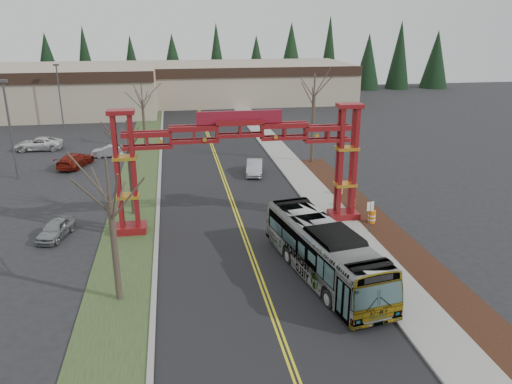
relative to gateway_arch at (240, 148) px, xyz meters
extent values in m
cube|color=black|center=(0.00, 7.00, -5.97)|extent=(12.00, 110.00, 0.02)
cube|color=yellow|center=(-0.12, 7.00, -5.96)|extent=(0.12, 100.00, 0.01)
cube|color=yellow|center=(0.12, 7.00, -5.96)|extent=(0.12, 100.00, 0.01)
cube|color=#969692|center=(6.15, 7.00, -5.91)|extent=(0.30, 110.00, 0.15)
cube|color=gray|center=(7.60, 7.00, -5.91)|extent=(2.60, 110.00, 0.14)
cube|color=black|center=(10.20, -8.00, -5.92)|extent=(2.60, 50.00, 0.12)
cube|color=#2D4321|center=(-8.00, 7.00, -5.94)|extent=(4.00, 110.00, 0.08)
cube|color=#969692|center=(-6.15, 7.00, -5.91)|extent=(0.30, 110.00, 0.15)
cube|color=maroon|center=(-8.00, 0.00, -5.68)|extent=(2.20, 1.60, 0.60)
cube|color=maroon|center=(-8.55, -0.35, -1.38)|extent=(0.28, 0.28, 8.00)
cube|color=maroon|center=(-7.45, -0.35, -1.38)|extent=(0.28, 0.28, 8.00)
cube|color=maroon|center=(-8.55, 0.35, -1.38)|extent=(0.28, 0.28, 8.00)
cube|color=maroon|center=(-7.45, 0.35, -1.38)|extent=(0.28, 0.28, 8.00)
cube|color=gold|center=(-8.00, 0.00, -3.18)|extent=(1.60, 1.10, 0.22)
cube|color=gold|center=(-8.00, 0.00, -0.38)|extent=(1.60, 1.10, 0.22)
cube|color=maroon|center=(-8.00, 0.00, 2.77)|extent=(1.80, 1.20, 0.30)
cube|color=maroon|center=(8.00, 0.00, -5.68)|extent=(2.20, 1.60, 0.60)
cube|color=maroon|center=(7.45, -0.35, -1.38)|extent=(0.28, 0.28, 8.00)
cube|color=maroon|center=(8.55, -0.35, -1.38)|extent=(0.28, 0.28, 8.00)
cube|color=maroon|center=(7.45, 0.35, -1.38)|extent=(0.28, 0.28, 8.00)
cube|color=maroon|center=(8.55, 0.35, -1.38)|extent=(0.28, 0.28, 8.00)
cube|color=gold|center=(8.00, 0.00, -3.18)|extent=(1.60, 1.10, 0.22)
cube|color=gold|center=(8.00, 0.00, -0.38)|extent=(1.60, 1.10, 0.22)
cube|color=maroon|center=(8.00, 0.00, 2.77)|extent=(1.80, 1.20, 0.30)
cube|color=maroon|center=(0.00, 0.00, 1.52)|extent=(16.00, 0.90, 1.00)
cube|color=maroon|center=(0.00, 0.00, 0.62)|extent=(16.00, 0.90, 0.60)
cube|color=maroon|center=(0.00, 0.00, 2.17)|extent=(6.00, 0.25, 0.90)
cube|color=tan|center=(-30.00, 54.00, -2.23)|extent=(46.00, 22.00, 7.50)
cube|color=tan|center=(10.00, 62.00, -2.48)|extent=(38.00, 20.00, 7.00)
cube|color=black|center=(10.00, 51.90, 0.22)|extent=(38.00, 0.40, 1.60)
cylinder|color=#382D26|center=(-38.00, 74.00, -5.18)|extent=(0.80, 0.80, 1.60)
cone|color=black|center=(-29.50, 74.00, 0.52)|extent=(5.60, 5.60, 13.00)
cylinder|color=#382D26|center=(-29.50, 74.00, -5.18)|extent=(0.80, 0.80, 1.60)
cone|color=black|center=(-21.00, 74.00, 0.52)|extent=(5.60, 5.60, 13.00)
cylinder|color=#382D26|center=(-21.00, 74.00, -5.18)|extent=(0.80, 0.80, 1.60)
cone|color=black|center=(-12.50, 74.00, 0.52)|extent=(5.60, 5.60, 13.00)
cylinder|color=#382D26|center=(-12.50, 74.00, -5.18)|extent=(0.80, 0.80, 1.60)
cone|color=black|center=(-4.00, 74.00, 0.52)|extent=(5.60, 5.60, 13.00)
cylinder|color=#382D26|center=(-4.00, 74.00, -5.18)|extent=(0.80, 0.80, 1.60)
cone|color=black|center=(4.50, 74.00, 0.52)|extent=(5.60, 5.60, 13.00)
cylinder|color=#382D26|center=(4.50, 74.00, -5.18)|extent=(0.80, 0.80, 1.60)
cone|color=black|center=(13.00, 74.00, 0.52)|extent=(5.60, 5.60, 13.00)
cylinder|color=#382D26|center=(13.00, 74.00, -5.18)|extent=(0.80, 0.80, 1.60)
cone|color=black|center=(21.50, 74.00, 0.52)|extent=(5.60, 5.60, 13.00)
cylinder|color=#382D26|center=(21.50, 74.00, -5.18)|extent=(0.80, 0.80, 1.60)
cone|color=black|center=(30.00, 74.00, 0.52)|extent=(5.60, 5.60, 13.00)
cylinder|color=#382D26|center=(30.00, 74.00, -5.18)|extent=(0.80, 0.80, 1.60)
cone|color=black|center=(38.50, 74.00, 0.52)|extent=(5.60, 5.60, 13.00)
cylinder|color=#382D26|center=(38.50, 74.00, -5.18)|extent=(0.80, 0.80, 1.60)
cone|color=black|center=(47.00, 74.00, 0.52)|extent=(5.60, 5.60, 13.00)
cylinder|color=#382D26|center=(47.00, 74.00, -5.18)|extent=(0.80, 0.80, 1.60)
cone|color=black|center=(55.50, 74.00, 0.52)|extent=(5.60, 5.60, 13.00)
cylinder|color=#382D26|center=(55.50, 74.00, -5.18)|extent=(0.80, 0.80, 1.60)
imported|color=#9EA0A5|center=(3.75, -8.68, -4.32)|extent=(4.79, 12.23, 3.32)
imported|color=#A5A8AD|center=(3.20, 12.90, -5.26)|extent=(2.32, 4.58, 1.44)
imported|color=gray|center=(-13.14, 0.00, -5.34)|extent=(2.43, 4.04, 1.29)
imported|color=maroon|center=(-14.87, 18.61, -5.23)|extent=(3.64, 5.59, 1.51)
imported|color=silver|center=(-11.75, 22.33, -5.33)|extent=(4.01, 1.46, 1.31)
imported|color=white|center=(-20.41, 26.90, -5.23)|extent=(5.47, 2.59, 1.51)
cylinder|color=#382D26|center=(-8.00, -9.28, -3.10)|extent=(0.35, 0.35, 5.77)
cylinder|color=#382D26|center=(-8.00, -9.28, 0.88)|extent=(0.13, 0.13, 2.40)
cylinder|color=#382D26|center=(-8.00, 3.66, -3.34)|extent=(0.34, 0.34, 5.29)
cylinder|color=#382D26|center=(-8.00, 3.66, 0.35)|extent=(0.13, 0.13, 2.31)
cylinder|color=#382D26|center=(-8.00, 26.29, -3.13)|extent=(0.32, 0.32, 5.70)
cylinder|color=#382D26|center=(-8.00, 26.29, 0.71)|extent=(0.12, 0.12, 2.18)
cylinder|color=#382D26|center=(10.00, 16.19, -2.41)|extent=(0.35, 0.35, 7.14)
cylinder|color=#382D26|center=(10.00, 16.19, 2.26)|extent=(0.13, 0.13, 2.42)
cylinder|color=#3F3F44|center=(-19.72, 15.30, -1.38)|extent=(0.20, 0.20, 9.21)
cube|color=#3F3F44|center=(-19.72, 15.30, 3.33)|extent=(0.82, 0.41, 0.26)
cylinder|color=#3F3F44|center=(-20.19, 40.72, -1.66)|extent=(0.19, 0.19, 8.64)
cube|color=#3F3F44|center=(-20.19, 40.72, 2.76)|extent=(0.77, 0.38, 0.24)
cylinder|color=#3F3F44|center=(8.90, -2.95, -4.79)|extent=(0.07, 0.07, 2.39)
cube|color=white|center=(8.90, -2.95, -3.91)|extent=(0.54, 0.14, 0.65)
cylinder|color=orange|center=(9.77, -1.33, -5.45)|extent=(0.55, 0.55, 1.06)
cylinder|color=white|center=(9.77, -1.33, -5.29)|extent=(0.58, 0.58, 0.13)
cylinder|color=white|center=(9.77, -1.33, -5.61)|extent=(0.58, 0.58, 0.13)
cylinder|color=orange|center=(9.39, 2.06, -5.43)|extent=(0.57, 0.57, 1.10)
cylinder|color=white|center=(9.39, 2.06, -5.27)|extent=(0.59, 0.59, 0.13)
cylinder|color=white|center=(9.39, 2.06, -5.60)|extent=(0.59, 0.59, 0.13)
cylinder|color=orange|center=(9.52, 5.34, -5.54)|extent=(0.46, 0.46, 0.89)
cylinder|color=white|center=(9.52, 5.34, -5.40)|extent=(0.48, 0.48, 0.11)
cylinder|color=white|center=(9.52, 5.34, -5.67)|extent=(0.48, 0.48, 0.11)
camera|label=1|loc=(-4.61, -34.19, 8.48)|focal=35.00mm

